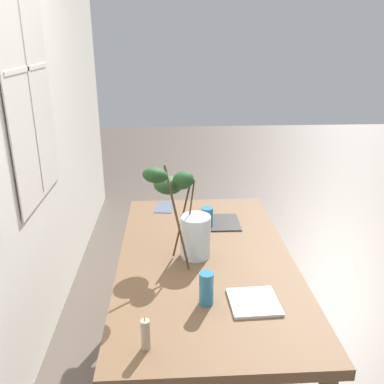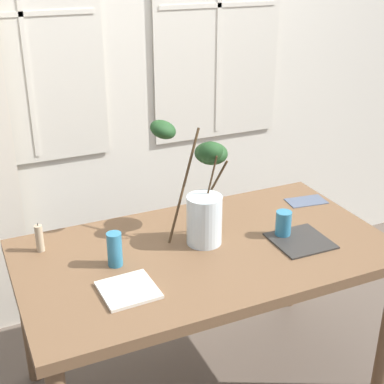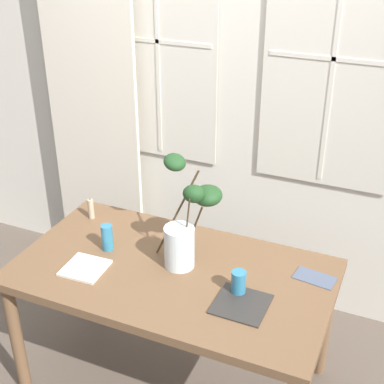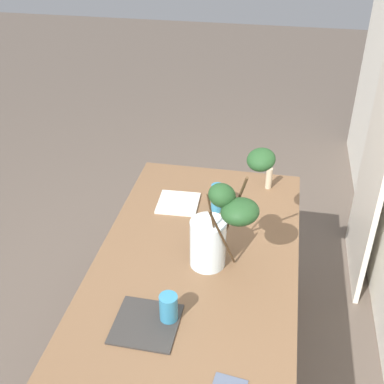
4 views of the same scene
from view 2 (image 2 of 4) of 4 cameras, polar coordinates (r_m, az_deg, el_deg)
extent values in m
plane|color=brown|center=(2.81, 1.28, -19.28)|extent=(14.00, 14.00, 0.00)
cube|color=silver|center=(3.02, -7.10, 15.06)|extent=(5.60, 0.12, 2.93)
cube|color=white|center=(2.82, -17.48, 17.30)|extent=(0.70, 0.01, 1.41)
cube|color=silver|center=(2.81, -17.47, 17.29)|extent=(0.77, 0.01, 1.48)
cube|color=silver|center=(2.81, -17.45, 17.29)|extent=(0.02, 0.01, 1.41)
cube|color=silver|center=(2.81, -17.45, 17.29)|extent=(0.70, 0.01, 0.02)
cube|color=white|center=(3.13, 2.80, 18.91)|extent=(0.70, 0.01, 1.41)
cube|color=silver|center=(3.13, 2.83, 18.90)|extent=(0.77, 0.01, 1.48)
cube|color=silver|center=(3.12, 2.87, 18.89)|extent=(0.02, 0.01, 1.41)
cube|color=silver|center=(3.12, 2.87, 18.89)|extent=(0.70, 0.01, 0.02)
cube|color=brown|center=(2.37, 1.44, -6.40)|extent=(1.59, 0.88, 0.05)
cylinder|color=brown|center=(2.72, -16.77, -12.49)|extent=(0.07, 0.07, 0.70)
cylinder|color=brown|center=(3.17, 10.42, -6.15)|extent=(0.07, 0.07, 0.70)
cylinder|color=silver|center=(2.35, 1.29, -2.92)|extent=(0.15, 0.15, 0.22)
cylinder|color=silver|center=(2.38, 1.27, -4.43)|extent=(0.14, 0.14, 0.07)
cylinder|color=#47331E|center=(2.35, 1.59, -0.51)|extent=(0.07, 0.06, 0.38)
ellipsoid|color=#1E421E|center=(2.31, 1.92, 4.21)|extent=(0.15, 0.17, 0.13)
cylinder|color=#47331E|center=(2.39, 1.64, -0.49)|extent=(0.15, 0.11, 0.35)
ellipsoid|color=#1E421E|center=(2.40, 2.01, 4.06)|extent=(0.21, 0.21, 0.11)
cylinder|color=#47331E|center=(2.35, -0.86, 0.66)|extent=(0.20, 0.12, 0.47)
ellipsoid|color=#1E421E|center=(2.33, -3.05, 6.53)|extent=(0.17, 0.17, 0.12)
cylinder|color=teal|center=(2.23, -8.07, -5.94)|extent=(0.06, 0.06, 0.14)
cylinder|color=teal|center=(2.46, 9.50, -3.30)|extent=(0.07, 0.07, 0.12)
cube|color=silver|center=(2.10, -6.66, -10.11)|extent=(0.21, 0.21, 0.01)
cube|color=#2D2B28|center=(2.45, 11.23, -5.01)|extent=(0.24, 0.24, 0.01)
cube|color=#4C566B|center=(2.84, 11.83, -0.94)|extent=(0.21, 0.14, 0.00)
cylinder|color=tan|center=(2.40, -15.63, -4.68)|extent=(0.03, 0.03, 0.12)
cylinder|color=black|center=(2.37, -15.80, -3.28)|extent=(0.00, 0.00, 0.01)
camera|label=1|loc=(2.23, -51.37, 12.19)|focal=38.57mm
camera|label=3|loc=(1.94, 78.09, 20.00)|focal=51.14mm
camera|label=4|loc=(3.33, 28.73, 25.93)|focal=46.60mm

